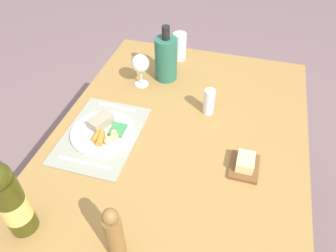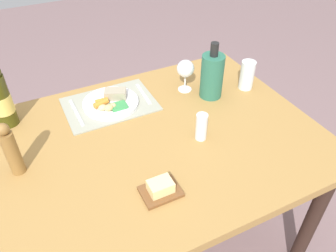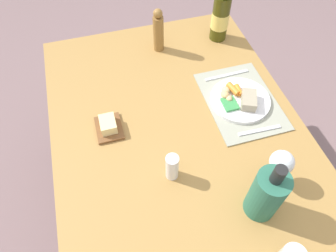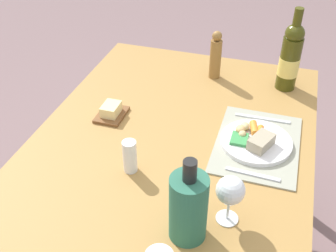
% 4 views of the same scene
% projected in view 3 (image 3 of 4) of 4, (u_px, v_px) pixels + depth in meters
% --- Properties ---
extents(ground_plane, '(8.00, 8.00, 0.00)m').
position_uv_depth(ground_plane, '(175.00, 201.00, 1.80)').
color(ground_plane, '#7B6162').
extents(dining_table, '(1.35, 0.98, 0.72)m').
position_uv_depth(dining_table, '(178.00, 140.00, 1.28)').
color(dining_table, '#A4793E').
rests_on(dining_table, ground_plane).
extents(placemat, '(0.40, 0.28, 0.01)m').
position_uv_depth(placemat, '(241.00, 101.00, 1.30)').
color(placemat, '#9B9C89').
rests_on(placemat, dining_table).
extents(dinner_plate, '(0.25, 0.25, 0.06)m').
position_uv_depth(dinner_plate, '(240.00, 99.00, 1.28)').
color(dinner_plate, white).
rests_on(dinner_plate, placemat).
extents(fork, '(0.02, 0.17, 0.00)m').
position_uv_depth(fork, '(260.00, 130.00, 1.20)').
color(fork, silver).
rests_on(fork, placemat).
extents(knife, '(0.02, 0.20, 0.00)m').
position_uv_depth(knife, '(227.00, 75.00, 1.38)').
color(knife, silver).
rests_on(knife, placemat).
extents(pepper_mill, '(0.05, 0.05, 0.21)m').
position_uv_depth(pepper_mill, '(158.00, 31.00, 1.41)').
color(pepper_mill, olive).
rests_on(pepper_mill, dining_table).
extents(salt_shaker, '(0.05, 0.05, 0.11)m').
position_uv_depth(salt_shaker, '(172.00, 167.00, 1.05)').
color(salt_shaker, white).
rests_on(salt_shaker, dining_table).
extents(wine_bottle, '(0.08, 0.08, 0.35)m').
position_uv_depth(wine_bottle, '(221.00, 12.00, 1.43)').
color(wine_bottle, '#3D3D0E').
rests_on(wine_bottle, dining_table).
extents(cooler_bottle, '(0.10, 0.10, 0.26)m').
position_uv_depth(cooler_bottle, '(266.00, 194.00, 0.94)').
color(cooler_bottle, '#2A6750').
rests_on(cooler_bottle, dining_table).
extents(wine_glass, '(0.08, 0.08, 0.15)m').
position_uv_depth(wine_glass, '(282.00, 163.00, 1.00)').
color(wine_glass, white).
rests_on(wine_glass, dining_table).
extents(butter_dish, '(0.13, 0.10, 0.05)m').
position_uv_depth(butter_dish, '(109.00, 126.00, 1.20)').
color(butter_dish, brown).
rests_on(butter_dish, dining_table).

